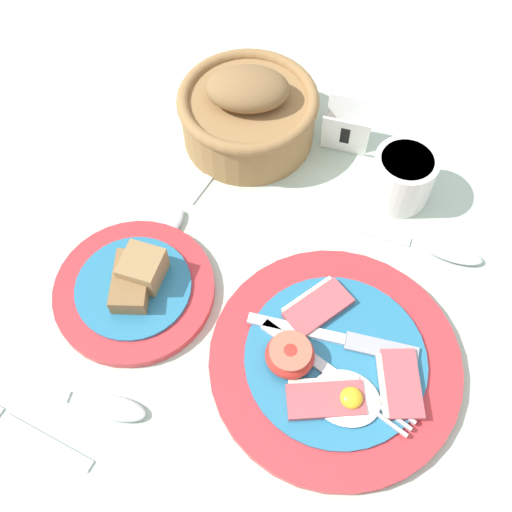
% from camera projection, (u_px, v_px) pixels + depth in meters
% --- Properties ---
extents(ground_plane, '(3.00, 3.00, 0.00)m').
position_uv_depth(ground_plane, '(260.00, 345.00, 0.66)').
color(ground_plane, '#B7CCB7').
extents(breakfast_plate, '(0.27, 0.27, 0.04)m').
position_uv_depth(breakfast_plate, '(333.00, 361.00, 0.64)').
color(breakfast_plate, red).
rests_on(breakfast_plate, ground_plane).
extents(bread_plate, '(0.18, 0.18, 0.05)m').
position_uv_depth(bread_plate, '(135.00, 286.00, 0.68)').
color(bread_plate, red).
rests_on(bread_plate, ground_plane).
extents(sugar_cup, '(0.08, 0.08, 0.07)m').
position_uv_depth(sugar_cup, '(402.00, 176.00, 0.73)').
color(sugar_cup, white).
rests_on(sugar_cup, ground_plane).
extents(bread_basket, '(0.18, 0.18, 0.11)m').
position_uv_depth(bread_basket, '(248.00, 112.00, 0.77)').
color(bread_basket, olive).
rests_on(bread_basket, ground_plane).
extents(number_card, '(0.06, 0.05, 0.07)m').
position_uv_depth(number_card, '(347.00, 130.00, 0.77)').
color(number_card, white).
rests_on(number_card, ground_plane).
extents(teaspoon_by_saucer, '(0.19, 0.04, 0.01)m').
position_uv_depth(teaspoon_by_saucer, '(89.00, 402.00, 0.62)').
color(teaspoon_by_saucer, silver).
rests_on(teaspoon_by_saucer, ground_plane).
extents(teaspoon_near_cup, '(0.05, 0.19, 0.01)m').
position_uv_depth(teaspoon_near_cup, '(178.00, 214.00, 0.74)').
color(teaspoon_near_cup, silver).
rests_on(teaspoon_near_cup, ground_plane).
extents(teaspoon_stray, '(0.19, 0.03, 0.01)m').
position_uv_depth(teaspoon_stray, '(430.00, 247.00, 0.71)').
color(teaspoon_stray, silver).
rests_on(teaspoon_stray, ground_plane).
extents(fork_on_cloth, '(0.19, 0.04, 0.01)m').
position_uv_depth(fork_on_cloth, '(17.00, 426.00, 0.61)').
color(fork_on_cloth, silver).
rests_on(fork_on_cloth, ground_plane).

